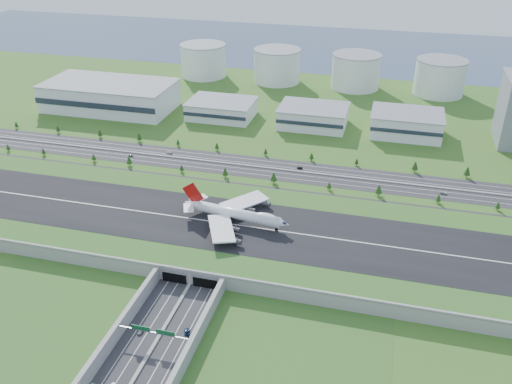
% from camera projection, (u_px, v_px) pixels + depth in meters
% --- Properties ---
extents(ground, '(1200.00, 1200.00, 0.00)m').
position_uv_depth(ground, '(220.00, 234.00, 326.49)').
color(ground, '#26551A').
rests_on(ground, ground).
extents(airfield_deck, '(520.00, 100.00, 9.20)m').
position_uv_depth(airfield_deck, '(220.00, 228.00, 324.44)').
color(airfield_deck, gray).
rests_on(airfield_deck, ground).
extents(underpass_road, '(38.80, 120.40, 8.00)m').
position_uv_depth(underpass_road, '(150.00, 346.00, 240.40)').
color(underpass_road, '#28282B').
rests_on(underpass_road, ground).
extents(sign_gantry_near, '(38.70, 0.70, 9.80)m').
position_uv_depth(sign_gantry_near, '(153.00, 333.00, 242.44)').
color(sign_gantry_near, gray).
rests_on(sign_gantry_near, ground).
extents(north_expressway, '(560.00, 36.00, 0.12)m').
position_uv_depth(north_expressway, '(259.00, 167.00, 407.15)').
color(north_expressway, '#28282B').
rests_on(north_expressway, ground).
extents(tree_row, '(499.65, 48.63, 8.29)m').
position_uv_depth(tree_row, '(306.00, 167.00, 397.58)').
color(tree_row, '#3D2819').
rests_on(tree_row, ground).
extents(hangar_west, '(120.00, 60.00, 25.00)m').
position_uv_depth(hangar_west, '(110.00, 96.00, 515.60)').
color(hangar_west, silver).
rests_on(hangar_west, ground).
extents(hangar_mid_a, '(58.00, 42.00, 15.00)m').
position_uv_depth(hangar_mid_a, '(222.00, 109.00, 497.68)').
color(hangar_mid_a, silver).
rests_on(hangar_mid_a, ground).
extents(hangar_mid_b, '(58.00, 42.00, 17.00)m').
position_uv_depth(hangar_mid_b, '(313.00, 116.00, 478.22)').
color(hangar_mid_b, silver).
rests_on(hangar_mid_b, ground).
extents(hangar_mid_c, '(58.00, 42.00, 19.00)m').
position_uv_depth(hangar_mid_c, '(406.00, 124.00, 459.88)').
color(hangar_mid_c, silver).
rests_on(hangar_mid_c, ground).
extents(fuel_tank_a, '(50.00, 50.00, 35.00)m').
position_uv_depth(fuel_tank_a, '(203.00, 61.00, 608.22)').
color(fuel_tank_a, white).
rests_on(fuel_tank_a, ground).
extents(fuel_tank_b, '(50.00, 50.00, 35.00)m').
position_uv_depth(fuel_tank_b, '(277.00, 66.00, 589.24)').
color(fuel_tank_b, white).
rests_on(fuel_tank_b, ground).
extents(fuel_tank_c, '(50.00, 50.00, 35.00)m').
position_uv_depth(fuel_tank_c, '(356.00, 71.00, 570.26)').
color(fuel_tank_c, white).
rests_on(fuel_tank_c, ground).
extents(fuel_tank_d, '(50.00, 50.00, 35.00)m').
position_uv_depth(fuel_tank_d, '(440.00, 77.00, 551.28)').
color(fuel_tank_d, white).
rests_on(fuel_tank_d, ground).
extents(bay_water, '(1200.00, 260.00, 0.06)m').
position_uv_depth(bay_water, '(330.00, 47.00, 734.17)').
color(bay_water, '#364C67').
rests_on(bay_water, ground).
extents(boeing_747, '(68.72, 64.58, 21.30)m').
position_uv_depth(boeing_747, '(236.00, 213.00, 320.56)').
color(boeing_747, white).
rests_on(boeing_747, airfield_deck).
extents(car_0, '(2.17, 4.98, 1.67)m').
position_uv_depth(car_0, '(141.00, 331.00, 252.29)').
color(car_0, '#AFAFB4').
rests_on(car_0, ground).
extents(car_2, '(4.41, 6.00, 1.52)m').
position_uv_depth(car_2, '(187.00, 332.00, 251.85)').
color(car_2, '#0D2244').
rests_on(car_2, ground).
extents(car_4, '(4.03, 1.85, 1.34)m').
position_uv_depth(car_4, '(131.00, 156.00, 423.94)').
color(car_4, '#4F4F53').
rests_on(car_4, ground).
extents(car_5, '(4.24, 1.62, 1.38)m').
position_uv_depth(car_5, '(300.00, 168.00, 404.67)').
color(car_5, black).
rests_on(car_5, ground).
extents(car_6, '(5.27, 3.04, 1.38)m').
position_uv_depth(car_6, '(444.00, 193.00, 370.04)').
color(car_6, '#A5A5AA').
rests_on(car_6, ground).
extents(car_7, '(5.76, 3.57, 1.56)m').
position_uv_depth(car_7, '(169.00, 153.00, 428.83)').
color(car_7, silver).
rests_on(car_7, ground).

